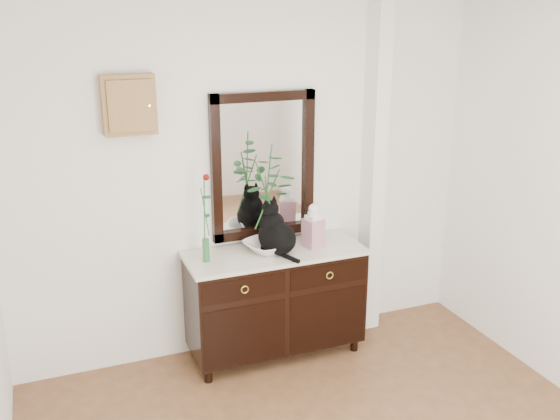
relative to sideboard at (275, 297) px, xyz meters
name	(u,v)px	position (x,y,z in m)	size (l,w,h in m)	color
wall_back	(250,179)	(-0.10, 0.25, 0.88)	(3.60, 0.04, 2.70)	white
pilaster	(374,169)	(0.90, 0.17, 0.88)	(0.12, 0.20, 2.70)	white
sideboard	(275,297)	(0.00, 0.00, 0.00)	(1.33, 0.52, 0.82)	black
wall_mirror	(263,166)	(0.00, 0.24, 0.97)	(0.80, 0.06, 1.10)	black
key_cabinet	(129,105)	(-0.95, 0.21, 1.48)	(0.35, 0.10, 0.40)	brown
cat	(277,227)	(0.00, -0.03, 0.57)	(0.28, 0.34, 0.39)	black
lotus_bowl	(268,246)	(-0.05, 0.02, 0.42)	(0.33, 0.33, 0.08)	white
vase_branches	(267,197)	(-0.05, 0.02, 0.80)	(0.38, 0.38, 0.80)	silver
bud_vase_rose	(205,218)	(-0.52, 0.00, 0.70)	(0.08, 0.08, 0.65)	#2C6C3A
ginger_jar	(313,225)	(0.30, -0.02, 0.55)	(0.13, 0.13, 0.34)	silver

